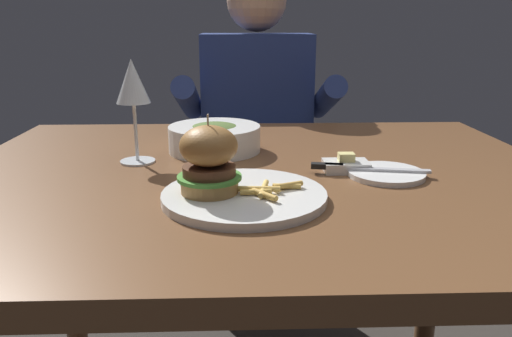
{
  "coord_description": "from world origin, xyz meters",
  "views": [
    {
      "loc": [
        -0.04,
        -0.93,
        1.02
      ],
      "look_at": [
        -0.01,
        -0.14,
        0.78
      ],
      "focal_mm": 35.0,
      "sensor_mm": 36.0,
      "label": 1
    }
  ],
  "objects_px": {
    "burger_sandwich": "(209,159)",
    "wine_glass": "(133,86)",
    "soup_bowl": "(215,137)",
    "diner_person": "(257,158)",
    "main_plate": "(244,196)",
    "table_knife": "(359,168)",
    "bread_plate": "(386,174)",
    "butter_dish": "(346,165)"
  },
  "relations": [
    {
      "from": "diner_person",
      "to": "wine_glass",
      "type": "bearing_deg",
      "value": -111.74
    },
    {
      "from": "burger_sandwich",
      "to": "wine_glass",
      "type": "distance_m",
      "value": 0.3
    },
    {
      "from": "butter_dish",
      "to": "soup_bowl",
      "type": "relative_size",
      "value": 0.42
    },
    {
      "from": "main_plate",
      "to": "butter_dish",
      "type": "bearing_deg",
      "value": 38.13
    },
    {
      "from": "burger_sandwich",
      "to": "diner_person",
      "type": "bearing_deg",
      "value": 83.15
    },
    {
      "from": "burger_sandwich",
      "to": "soup_bowl",
      "type": "distance_m",
      "value": 0.32
    },
    {
      "from": "main_plate",
      "to": "bread_plate",
      "type": "distance_m",
      "value": 0.29
    },
    {
      "from": "main_plate",
      "to": "burger_sandwich",
      "type": "bearing_deg",
      "value": 179.01
    },
    {
      "from": "main_plate",
      "to": "burger_sandwich",
      "type": "distance_m",
      "value": 0.08
    },
    {
      "from": "soup_bowl",
      "to": "diner_person",
      "type": "xyz_separation_m",
      "value": [
        0.12,
        0.59,
        -0.21
      ]
    },
    {
      "from": "table_knife",
      "to": "soup_bowl",
      "type": "relative_size",
      "value": 1.08
    },
    {
      "from": "bread_plate",
      "to": "main_plate",
      "type": "bearing_deg",
      "value": -155.69
    },
    {
      "from": "bread_plate",
      "to": "butter_dish",
      "type": "bearing_deg",
      "value": 153.07
    },
    {
      "from": "main_plate",
      "to": "diner_person",
      "type": "bearing_deg",
      "value": 86.61
    },
    {
      "from": "bread_plate",
      "to": "butter_dish",
      "type": "xyz_separation_m",
      "value": [
        -0.07,
        0.03,
        0.01
      ]
    },
    {
      "from": "burger_sandwich",
      "to": "soup_bowl",
      "type": "bearing_deg",
      "value": 91.05
    },
    {
      "from": "diner_person",
      "to": "bread_plate",
      "type": "bearing_deg",
      "value": -74.96
    },
    {
      "from": "main_plate",
      "to": "wine_glass",
      "type": "distance_m",
      "value": 0.35
    },
    {
      "from": "burger_sandwich",
      "to": "table_knife",
      "type": "bearing_deg",
      "value": 25.3
    },
    {
      "from": "table_knife",
      "to": "diner_person",
      "type": "height_order",
      "value": "diner_person"
    },
    {
      "from": "soup_bowl",
      "to": "bread_plate",
      "type": "bearing_deg",
      "value": -31.54
    },
    {
      "from": "bread_plate",
      "to": "diner_person",
      "type": "height_order",
      "value": "diner_person"
    },
    {
      "from": "wine_glass",
      "to": "soup_bowl",
      "type": "relative_size",
      "value": 1.03
    },
    {
      "from": "main_plate",
      "to": "table_knife",
      "type": "distance_m",
      "value": 0.25
    },
    {
      "from": "burger_sandwich",
      "to": "butter_dish",
      "type": "xyz_separation_m",
      "value": [
        0.25,
        0.15,
        -0.06
      ]
    },
    {
      "from": "butter_dish",
      "to": "diner_person",
      "type": "bearing_deg",
      "value": 100.77
    },
    {
      "from": "main_plate",
      "to": "diner_person",
      "type": "height_order",
      "value": "diner_person"
    },
    {
      "from": "main_plate",
      "to": "wine_glass",
      "type": "bearing_deg",
      "value": 132.58
    },
    {
      "from": "wine_glass",
      "to": "table_knife",
      "type": "bearing_deg",
      "value": -13.69
    },
    {
      "from": "soup_bowl",
      "to": "main_plate",
      "type": "bearing_deg",
      "value": -79.2
    },
    {
      "from": "wine_glass",
      "to": "butter_dish",
      "type": "bearing_deg",
      "value": -10.89
    },
    {
      "from": "main_plate",
      "to": "soup_bowl",
      "type": "height_order",
      "value": "soup_bowl"
    },
    {
      "from": "main_plate",
      "to": "wine_glass",
      "type": "relative_size",
      "value": 1.28
    },
    {
      "from": "main_plate",
      "to": "table_knife",
      "type": "height_order",
      "value": "table_knife"
    },
    {
      "from": "wine_glass",
      "to": "table_knife",
      "type": "distance_m",
      "value": 0.47
    },
    {
      "from": "burger_sandwich",
      "to": "butter_dish",
      "type": "relative_size",
      "value": 1.47
    },
    {
      "from": "table_knife",
      "to": "diner_person",
      "type": "bearing_deg",
      "value": 101.74
    },
    {
      "from": "table_knife",
      "to": "butter_dish",
      "type": "xyz_separation_m",
      "value": [
        -0.02,
        0.03,
        -0.0
      ]
    },
    {
      "from": "wine_glass",
      "to": "butter_dish",
      "type": "distance_m",
      "value": 0.44
    },
    {
      "from": "main_plate",
      "to": "diner_person",
      "type": "xyz_separation_m",
      "value": [
        0.05,
        0.91,
        -0.18
      ]
    },
    {
      "from": "main_plate",
      "to": "butter_dish",
      "type": "xyz_separation_m",
      "value": [
        0.2,
        0.15,
        0.0
      ]
    },
    {
      "from": "burger_sandwich",
      "to": "soup_bowl",
      "type": "height_order",
      "value": "burger_sandwich"
    }
  ]
}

